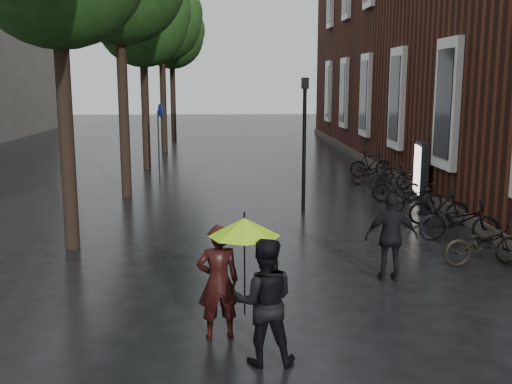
{
  "coord_description": "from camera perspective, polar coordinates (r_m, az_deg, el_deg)",
  "views": [
    {
      "loc": [
        -0.62,
        -5.97,
        3.64
      ],
      "look_at": [
        -0.11,
        5.31,
        1.53
      ],
      "focal_mm": 42.0,
      "sensor_mm": 36.0,
      "label": 1
    }
  ],
  "objects": [
    {
      "name": "ad_lightbox",
      "position": [
        19.22,
        15.44,
        1.98
      ],
      "size": [
        0.27,
        1.18,
        1.78
      ],
      "rotation": [
        0.0,
        0.0,
        -0.14
      ],
      "color": "black",
      "rests_on": "ground"
    },
    {
      "name": "person_burgundy",
      "position": [
        8.58,
        -3.62,
        -8.54
      ],
      "size": [
        0.67,
        0.51,
        1.67
      ],
      "primitive_type": "imported",
      "rotation": [
        0.0,
        0.0,
        3.33
      ],
      "color": "black",
      "rests_on": "ground"
    },
    {
      "name": "parked_bicycles",
      "position": [
        17.85,
        14.47,
        -0.04
      ],
      "size": [
        2.07,
        11.83,
        1.0
      ],
      "color": "black",
      "rests_on": "ground"
    },
    {
      "name": "street_trees",
      "position": [
        22.3,
        -11.81,
        17.31
      ],
      "size": [
        4.33,
        34.03,
        8.91
      ],
      "color": "black",
      "rests_on": "ground"
    },
    {
      "name": "cycle_sign",
      "position": [
        23.32,
        -9.19,
        5.99
      ],
      "size": [
        0.15,
        0.5,
        2.77
      ],
      "rotation": [
        0.0,
        0.0,
        0.43
      ],
      "color": "#262628",
      "rests_on": "ground"
    },
    {
      "name": "lamp_post",
      "position": [
        16.51,
        4.63,
        5.74
      ],
      "size": [
        0.19,
        0.19,
        3.72
      ],
      "rotation": [
        0.0,
        0.0,
        -0.13
      ],
      "color": "black",
      "rests_on": "ground"
    },
    {
      "name": "lime_umbrella",
      "position": [
        7.98,
        -1.11,
        -3.36
      ],
      "size": [
        0.97,
        0.97,
        1.44
      ],
      "rotation": [
        0.0,
        0.0,
        -0.41
      ],
      "color": "black",
      "rests_on": "ground"
    },
    {
      "name": "pedestrian_walking",
      "position": [
        11.27,
        12.77,
        -4.19
      ],
      "size": [
        0.98,
        0.45,
        1.64
      ],
      "primitive_type": "imported",
      "rotation": [
        0.0,
        0.0,
        3.08
      ],
      "color": "black",
      "rests_on": "ground"
    },
    {
      "name": "brick_building",
      "position": [
        27.84,
        21.64,
        14.7
      ],
      "size": [
        10.2,
        33.2,
        12.0
      ],
      "color": "#38160F",
      "rests_on": "ground"
    },
    {
      "name": "person_black",
      "position": [
        7.83,
        0.8,
        -10.39
      ],
      "size": [
        0.84,
        0.66,
        1.68
      ],
      "primitive_type": "imported",
      "rotation": [
        0.0,
        0.0,
        3.11
      ],
      "color": "black",
      "rests_on": "ground"
    }
  ]
}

